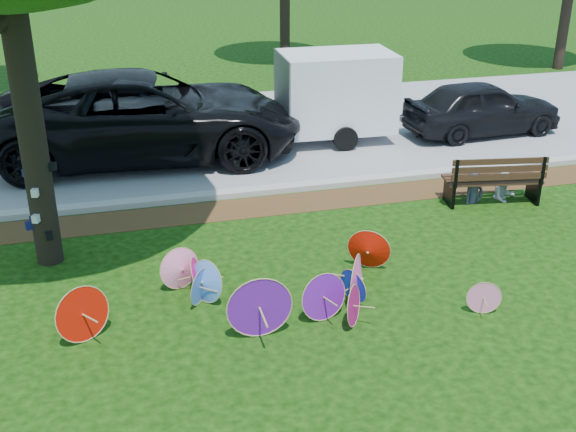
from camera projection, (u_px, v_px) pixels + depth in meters
name	position (u px, v px, depth m)	size (l,w,h in m)	color
ground	(290.00, 332.00, 10.37)	(90.00, 90.00, 0.00)	black
mulch_strip	(232.00, 210.00, 14.33)	(90.00, 1.00, 0.01)	#472D16
curb	(226.00, 194.00, 14.93)	(90.00, 0.30, 0.12)	#B7B5AD
street	(197.00, 136.00, 18.61)	(90.00, 8.00, 0.01)	gray
parasol_pile	(265.00, 289.00, 10.74)	(6.49, 2.19, 0.96)	#6F17AC
black_van	(145.00, 116.00, 16.77)	(3.34, 7.25, 2.01)	black
dark_pickup	(482.00, 108.00, 18.56)	(1.64, 4.08, 1.39)	black
cargo_trailer	(336.00, 91.00, 17.86)	(2.73, 1.73, 2.51)	white
park_bench	(492.00, 178.00, 14.53)	(1.97, 0.75, 1.03)	black
person_left	(476.00, 171.00, 14.43)	(0.49, 0.32, 1.33)	#3B4051
person_right	(507.00, 173.00, 14.63)	(0.55, 0.43, 1.13)	silver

